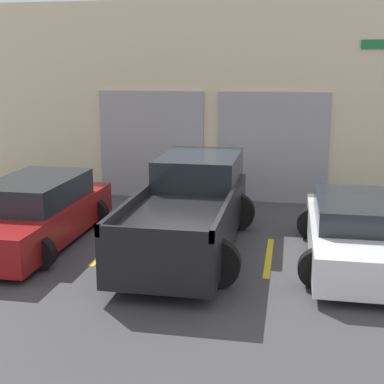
% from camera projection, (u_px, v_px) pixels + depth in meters
% --- Properties ---
extents(ground_plane, '(28.00, 28.00, 0.00)m').
position_uv_depth(ground_plane, '(199.00, 231.00, 11.89)').
color(ground_plane, '#3D3D3F').
extents(shophouse_building, '(14.48, 0.68, 5.28)m').
position_uv_depth(shophouse_building, '(220.00, 103.00, 14.45)').
color(shophouse_building, beige).
rests_on(shophouse_building, ground).
extents(pickup_truck, '(2.41, 5.23, 1.71)m').
position_uv_depth(pickup_truck, '(190.00, 208.00, 10.66)').
color(pickup_truck, black).
rests_on(pickup_truck, ground).
extents(sedan_white, '(2.16, 4.28, 1.20)m').
position_uv_depth(sedan_white, '(357.00, 232.00, 9.88)').
color(sedan_white, white).
rests_on(sedan_white, ground).
extents(sedan_side, '(2.12, 4.53, 1.34)m').
position_uv_depth(sedan_side, '(36.00, 213.00, 11.01)').
color(sedan_side, maroon).
rests_on(sedan_side, ground).
extents(parking_stripe_left, '(0.12, 2.20, 0.01)m').
position_uv_depth(parking_stripe_left, '(110.00, 247.00, 10.84)').
color(parking_stripe_left, gold).
rests_on(parking_stripe_left, ground).
extents(parking_stripe_centre, '(0.12, 2.20, 0.01)m').
position_uv_depth(parking_stripe_centre, '(269.00, 257.00, 10.27)').
color(parking_stripe_centre, gold).
rests_on(parking_stripe_centre, ground).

